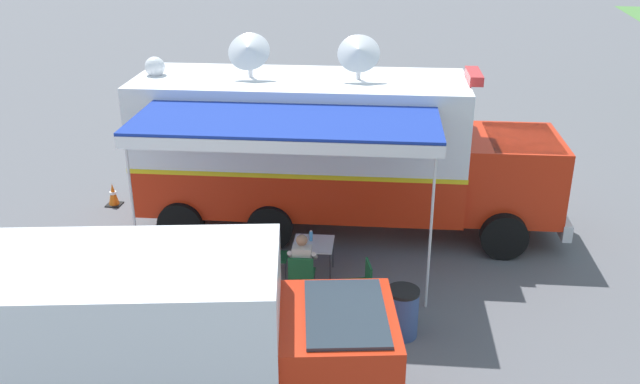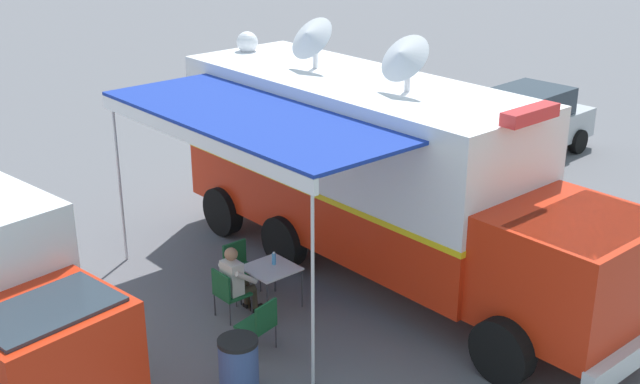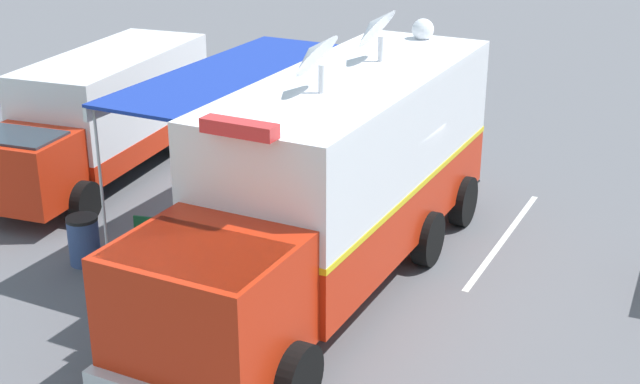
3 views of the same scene
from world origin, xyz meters
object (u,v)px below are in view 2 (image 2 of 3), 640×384
at_px(water_bottle, 274,259).
at_px(car_behind_truck, 524,123).
at_px(folding_table, 271,270).
at_px(folding_chair_spare_by_truck, 260,322).
at_px(command_truck, 381,172).
at_px(folding_chair_beside_table, 239,263).
at_px(traffic_cone, 234,171).
at_px(seated_responder, 237,279).
at_px(trash_bin, 239,368).
at_px(folding_chair_at_table, 228,290).

bearing_deg(water_bottle, car_behind_truck, -164.36).
height_order(folding_table, folding_chair_spare_by_truck, folding_chair_spare_by_truck).
height_order(command_truck, folding_chair_spare_by_truck, command_truck).
bearing_deg(command_truck, folding_chair_beside_table, -20.23).
bearing_deg(traffic_cone, folding_table, 64.50).
xyz_separation_m(seated_responder, trash_bin, (1.19, 1.98, -0.20)).
bearing_deg(water_bottle, folding_chair_beside_table, -73.98).
bearing_deg(folding_chair_beside_table, seated_responder, 56.36).
bearing_deg(seated_responder, car_behind_truck, -165.60).
bearing_deg(car_behind_truck, folding_table, 15.83).
bearing_deg(folding_chair_at_table, car_behind_truck, -165.77).
xyz_separation_m(water_bottle, folding_chair_spare_by_truck, (1.04, 1.15, -0.32)).
distance_m(folding_chair_beside_table, seated_responder, 0.91).
relative_size(folding_chair_beside_table, folding_chair_spare_by_truck, 1.00).
xyz_separation_m(water_bottle, folding_chair_beside_table, (0.22, -0.78, -0.32)).
bearing_deg(car_behind_truck, water_bottle, 15.64).
height_order(folding_table, car_behind_truck, car_behind_truck).
height_order(folding_chair_spare_by_truck, traffic_cone, folding_chair_spare_by_truck).
distance_m(folding_chair_spare_by_truck, trash_bin, 1.18).
height_order(folding_chair_at_table, folding_chair_beside_table, same).
relative_size(water_bottle, folding_chair_beside_table, 0.26).
xyz_separation_m(folding_chair_beside_table, traffic_cone, (-2.76, -4.69, -0.23)).
bearing_deg(folding_chair_spare_by_truck, water_bottle, -131.91).
height_order(folding_chair_at_table, trash_bin, trash_bin).
xyz_separation_m(command_truck, car_behind_truck, (-7.35, -2.81, -1.07)).
bearing_deg(command_truck, seated_responder, -3.13).
bearing_deg(water_bottle, folding_chair_spare_by_truck, 48.09).
bearing_deg(folding_table, folding_chair_at_table, -6.31).
distance_m(command_truck, folding_chair_beside_table, 2.99).
xyz_separation_m(command_truck, folding_chair_beside_table, (2.46, -0.91, -1.43)).
distance_m(trash_bin, car_behind_truck, 12.40).
xyz_separation_m(seated_responder, car_behind_truck, (-10.31, -2.65, 0.23)).
bearing_deg(traffic_cone, folding_chair_at_table, 57.72).
relative_size(folding_table, folding_chair_spare_by_truck, 0.99).
height_order(command_truck, traffic_cone, command_truck).
height_order(folding_chair_at_table, folding_chair_spare_by_truck, same).
relative_size(folding_table, car_behind_truck, 0.20).
height_order(water_bottle, traffic_cone, water_bottle).
bearing_deg(folding_chair_spare_by_truck, folding_chair_beside_table, -112.71).
xyz_separation_m(command_truck, folding_chair_at_table, (3.15, -0.15, -1.43)).
bearing_deg(folding_chair_beside_table, folding_chair_at_table, 48.00).
relative_size(seated_responder, car_behind_truck, 0.29).
height_order(command_truck, folding_table, command_truck).
bearing_deg(car_behind_truck, folding_chair_beside_table, 10.96).
height_order(trash_bin, car_behind_truck, car_behind_truck).
bearing_deg(command_truck, car_behind_truck, -159.08).
relative_size(folding_chair_beside_table, trash_bin, 0.96).
bearing_deg(folding_chair_spare_by_truck, command_truck, -162.58).
distance_m(folding_chair_beside_table, folding_chair_spare_by_truck, 2.10).
relative_size(folding_chair_spare_by_truck, traffic_cone, 1.50).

